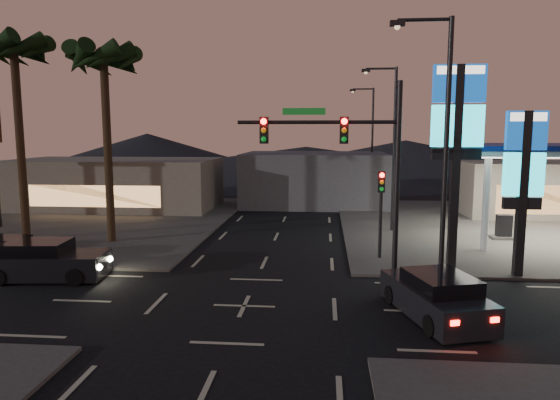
# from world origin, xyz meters

# --- Properties ---
(ground) EXTENTS (140.00, 140.00, 0.00)m
(ground) POSITION_xyz_m (0.00, 0.00, 0.00)
(ground) COLOR black
(ground) RESTS_ON ground
(corner_lot_ne) EXTENTS (24.00, 24.00, 0.12)m
(corner_lot_ne) POSITION_xyz_m (16.00, 16.00, 0.06)
(corner_lot_ne) COLOR #47443F
(corner_lot_ne) RESTS_ON ground
(corner_lot_nw) EXTENTS (24.00, 24.00, 0.12)m
(corner_lot_nw) POSITION_xyz_m (-16.00, 16.00, 0.06)
(corner_lot_nw) COLOR #47443F
(corner_lot_nw) RESTS_ON ground
(convenience_store) EXTENTS (10.00, 6.00, 4.00)m
(convenience_store) POSITION_xyz_m (18.00, 21.00, 2.00)
(convenience_store) COLOR #726B5B
(convenience_store) RESTS_ON ground
(pylon_sign_tall) EXTENTS (2.20, 0.35, 9.00)m
(pylon_sign_tall) POSITION_xyz_m (8.50, 5.50, 6.39)
(pylon_sign_tall) COLOR black
(pylon_sign_tall) RESTS_ON ground
(pylon_sign_short) EXTENTS (1.60, 0.35, 7.00)m
(pylon_sign_short) POSITION_xyz_m (11.00, 4.50, 4.66)
(pylon_sign_short) COLOR black
(pylon_sign_short) RESTS_ON ground
(traffic_signal_mast) EXTENTS (6.10, 0.39, 8.00)m
(traffic_signal_mast) POSITION_xyz_m (3.76, 1.99, 5.23)
(traffic_signal_mast) COLOR black
(traffic_signal_mast) RESTS_ON ground
(pedestal_signal) EXTENTS (0.32, 0.39, 4.30)m
(pedestal_signal) POSITION_xyz_m (5.50, 6.98, 2.92)
(pedestal_signal) COLOR black
(pedestal_signal) RESTS_ON ground
(streetlight_near) EXTENTS (2.14, 0.25, 10.00)m
(streetlight_near) POSITION_xyz_m (6.79, 1.00, 5.72)
(streetlight_near) COLOR black
(streetlight_near) RESTS_ON ground
(streetlight_mid) EXTENTS (2.14, 0.25, 10.00)m
(streetlight_mid) POSITION_xyz_m (6.79, 14.00, 5.72)
(streetlight_mid) COLOR black
(streetlight_mid) RESTS_ON ground
(streetlight_far) EXTENTS (2.14, 0.25, 10.00)m
(streetlight_far) POSITION_xyz_m (6.79, 28.00, 5.72)
(streetlight_far) COLOR black
(streetlight_far) RESTS_ON ground
(palm_a) EXTENTS (4.41, 4.41, 10.86)m
(palm_a) POSITION_xyz_m (-9.00, 9.50, 9.43)
(palm_a) COLOR black
(palm_a) RESTS_ON ground
(palm_b) EXTENTS (4.41, 4.41, 11.46)m
(palm_b) POSITION_xyz_m (-14.00, 9.50, 9.97)
(palm_b) COLOR black
(palm_b) RESTS_ON ground
(building_far_west) EXTENTS (16.00, 8.00, 4.00)m
(building_far_west) POSITION_xyz_m (-14.00, 22.00, 2.00)
(building_far_west) COLOR #726B5B
(building_far_west) RESTS_ON ground
(building_far_mid) EXTENTS (12.00, 9.00, 4.40)m
(building_far_mid) POSITION_xyz_m (2.00, 26.00, 2.20)
(building_far_mid) COLOR #4C4C51
(building_far_mid) RESTS_ON ground
(hill_left) EXTENTS (40.00, 40.00, 6.00)m
(hill_left) POSITION_xyz_m (-25.00, 60.00, 3.00)
(hill_left) COLOR black
(hill_left) RESTS_ON ground
(hill_right) EXTENTS (50.00, 50.00, 5.00)m
(hill_right) POSITION_xyz_m (15.00, 60.00, 2.50)
(hill_right) COLOR black
(hill_right) RESTS_ON ground
(hill_center) EXTENTS (60.00, 60.00, 4.00)m
(hill_center) POSITION_xyz_m (0.00, 60.00, 2.00)
(hill_center) COLOR black
(hill_center) RESTS_ON ground
(car_lane_a_front) EXTENTS (5.14, 2.51, 1.63)m
(car_lane_a_front) POSITION_xyz_m (-8.86, 2.55, 0.76)
(car_lane_a_front) COLOR black
(car_lane_a_front) RESTS_ON ground
(car_lane_b_front) EXTENTS (4.18, 1.86, 1.34)m
(car_lane_b_front) POSITION_xyz_m (-11.73, 4.41, 0.62)
(car_lane_b_front) COLOR #575759
(car_lane_b_front) RESTS_ON ground
(suv_station) EXTENTS (3.16, 4.99, 1.55)m
(suv_station) POSITION_xyz_m (6.52, -0.56, 0.72)
(suv_station) COLOR black
(suv_station) RESTS_ON ground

